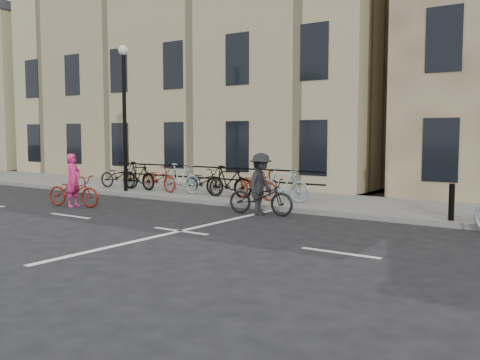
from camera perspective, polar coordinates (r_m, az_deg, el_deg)
The scene contains 9 objects.
ground at distance 12.53m, azimuth -6.36°, elevation -5.45°, with size 120.00×120.00×0.00m, color black.
sidewalk at distance 19.62m, azimuth -3.64°, elevation -1.42°, with size 46.00×4.00×0.15m, color slate.
building_west at distance 28.24m, azimuth -2.81°, elevation 10.85°, with size 20.00×10.00×10.00m, color tan.
building_far at distance 40.81m, azimuth -22.28°, elevation 7.98°, with size 12.00×10.00×9.00m, color tan.
lamp_post at distance 20.05m, azimuth -12.26°, elevation 8.38°, with size 0.36×0.36×5.28m.
bollard_east at distance 13.97m, azimuth 21.63°, elevation -2.20°, with size 0.14×0.14×0.90m, color black.
parked_bikes at distance 18.74m, azimuth -5.16°, elevation 0.02°, with size 9.35×1.23×1.05m.
cyclist_pink at distance 17.32m, azimuth -17.33°, elevation -0.85°, with size 1.94×1.07×1.64m.
cyclist_dark at distance 14.87m, azimuth 2.23°, elevation -1.13°, with size 2.01×1.19×1.73m.
Camera 1 is at (8.12, -9.27, 2.27)m, focal length 40.00 mm.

